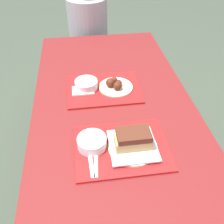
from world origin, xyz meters
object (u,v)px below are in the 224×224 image
at_px(brisket_sandwich_plate, 133,142).
at_px(wings_plate_far, 115,85).
at_px(person_seated_across, 88,25).
at_px(bowl_coleslaw_near, 92,142).
at_px(bowl_coleslaw_far, 86,84).
at_px(tray_far, 104,89).
at_px(tray_near, 122,148).

height_order(brisket_sandwich_plate, wings_plate_far, brisket_sandwich_plate).
relative_size(wings_plate_far, person_seated_across, 0.26).
relative_size(brisket_sandwich_plate, wings_plate_far, 1.12).
xyz_separation_m(bowl_coleslaw_near, wings_plate_far, (0.16, 0.41, -0.01)).
distance_m(bowl_coleslaw_near, brisket_sandwich_plate, 0.18).
distance_m(brisket_sandwich_plate, wings_plate_far, 0.45).
bearing_deg(wings_plate_far, brisket_sandwich_plate, -88.68).
height_order(bowl_coleslaw_far, person_seated_across, person_seated_across).
relative_size(bowl_coleslaw_near, wings_plate_far, 0.66).
distance_m(bowl_coleslaw_far, wings_plate_far, 0.16).
xyz_separation_m(bowl_coleslaw_near, person_seated_across, (0.07, 1.37, -0.04)).
xyz_separation_m(brisket_sandwich_plate, wings_plate_far, (-0.01, 0.45, -0.02)).
relative_size(bowl_coleslaw_near, person_seated_across, 0.17).
bearing_deg(person_seated_across, bowl_coleslaw_far, -94.07).
distance_m(tray_far, bowl_coleslaw_far, 0.10).
bearing_deg(person_seated_across, wings_plate_far, -84.40).
bearing_deg(tray_far, brisket_sandwich_plate, -80.49).
height_order(wings_plate_far, person_seated_across, person_seated_across).
bearing_deg(wings_plate_far, bowl_coleslaw_near, -111.30).
xyz_separation_m(tray_near, brisket_sandwich_plate, (0.05, -0.01, 0.04)).
distance_m(bowl_coleslaw_near, person_seated_across, 1.37).
distance_m(tray_near, bowl_coleslaw_near, 0.13).
height_order(tray_far, wings_plate_far, wings_plate_far).
bearing_deg(tray_near, tray_far, 93.82).
distance_m(tray_near, tray_far, 0.44).
relative_size(tray_far, bowl_coleslaw_near, 3.20).
distance_m(brisket_sandwich_plate, person_seated_across, 1.40).
bearing_deg(wings_plate_far, bowl_coleslaw_far, 173.06).
bearing_deg(wings_plate_far, tray_far, 176.77).
xyz_separation_m(tray_far, wings_plate_far, (0.07, -0.00, 0.02)).
bearing_deg(bowl_coleslaw_near, brisket_sandwich_plate, -10.41).
relative_size(tray_near, tray_far, 1.00).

